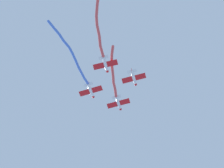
{
  "coord_description": "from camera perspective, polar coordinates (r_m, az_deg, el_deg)",
  "views": [
    {
      "loc": [
        11.99,
        -39.53,
        4.24
      ],
      "look_at": [
        4.33,
        -2.63,
        84.45
      ],
      "focal_mm": 45.05,
      "sensor_mm": 36.0,
      "label": 1
    }
  ],
  "objects": [
    {
      "name": "airplane_left_wing",
      "position": [
        89.54,
        -4.34,
        -1.34
      ],
      "size": [
        7.7,
        5.78,
        1.91
      ],
      "rotation": [
        0.0,
        0.0,
        1.47
      ],
      "color": "white"
    },
    {
      "name": "airplane_slot",
      "position": [
        85.91,
        -1.35,
        4.01
      ],
      "size": [
        7.61,
        5.67,
        1.91
      ],
      "rotation": [
        0.0,
        0.0,
        1.54
      ],
      "color": "white"
    },
    {
      "name": "airplane_lead",
      "position": [
        91.88,
        1.31,
        -3.89
      ],
      "size": [
        7.68,
        5.76,
        1.91
      ],
      "rotation": [
        0.0,
        0.0,
        1.48
      ],
      "color": "white"
    },
    {
      "name": "smoke_trail_lead",
      "position": [
        87.53,
        0.25,
        2.41
      ],
      "size": [
        3.41,
        17.05,
        2.1
      ],
      "color": "#DB4C4C"
    },
    {
      "name": "airplane_right_wing",
      "position": [
        88.44,
        4.44,
        1.24
      ],
      "size": [
        7.66,
        5.73,
        1.91
      ],
      "rotation": [
        0.0,
        0.0,
        1.5
      ],
      "color": "white"
    },
    {
      "name": "smoke_trail_left_wing",
      "position": [
        84.64,
        -8.38,
        6.12
      ],
      "size": [
        6.98,
        22.1,
        2.23
      ],
      "color": "#4C75DB"
    },
    {
      "name": "smoke_trail_slot",
      "position": [
        82.89,
        -2.68,
        14.47
      ],
      "size": [
        6.2,
        26.32,
        3.77
      ],
      "color": "#DB4C4C"
    }
  ]
}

